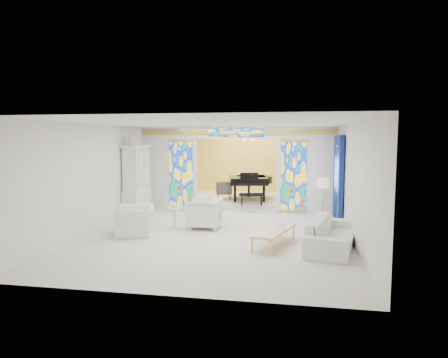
% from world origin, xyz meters
% --- Properties ---
extents(floor, '(12.00, 12.00, 0.00)m').
position_xyz_m(floor, '(0.00, 0.00, 0.00)').
color(floor, silver).
rests_on(floor, ground).
extents(ceiling, '(7.00, 12.00, 0.02)m').
position_xyz_m(ceiling, '(0.00, 0.00, 3.00)').
color(ceiling, white).
rests_on(ceiling, wall_back).
extents(wall_back, '(7.00, 0.02, 3.00)m').
position_xyz_m(wall_back, '(0.00, 6.00, 1.50)').
color(wall_back, silver).
rests_on(wall_back, floor).
extents(wall_front, '(7.00, 0.02, 3.00)m').
position_xyz_m(wall_front, '(0.00, -6.00, 1.50)').
color(wall_front, silver).
rests_on(wall_front, floor).
extents(wall_left, '(0.02, 12.00, 3.00)m').
position_xyz_m(wall_left, '(-3.50, 0.00, 1.50)').
color(wall_left, silver).
rests_on(wall_left, floor).
extents(wall_right, '(0.02, 12.00, 3.00)m').
position_xyz_m(wall_right, '(3.50, 0.00, 1.50)').
color(wall_right, silver).
rests_on(wall_right, floor).
extents(partition_wall, '(7.00, 0.22, 3.00)m').
position_xyz_m(partition_wall, '(0.00, 2.00, 1.65)').
color(partition_wall, silver).
rests_on(partition_wall, floor).
extents(stained_glass_left, '(0.90, 0.04, 2.40)m').
position_xyz_m(stained_glass_left, '(-2.03, 1.89, 1.30)').
color(stained_glass_left, gold).
rests_on(stained_glass_left, partition_wall).
extents(stained_glass_right, '(0.90, 0.04, 2.40)m').
position_xyz_m(stained_glass_right, '(2.03, 1.89, 1.30)').
color(stained_glass_right, gold).
rests_on(stained_glass_right, partition_wall).
extents(stained_glass_transom, '(2.00, 0.04, 0.34)m').
position_xyz_m(stained_glass_transom, '(0.00, 1.89, 2.82)').
color(stained_glass_transom, gold).
rests_on(stained_glass_transom, partition_wall).
extents(alcove_platform, '(6.80, 3.80, 0.18)m').
position_xyz_m(alcove_platform, '(0.00, 4.10, 0.09)').
color(alcove_platform, silver).
rests_on(alcove_platform, floor).
extents(gold_curtain_back, '(6.70, 0.10, 2.90)m').
position_xyz_m(gold_curtain_back, '(0.00, 5.88, 1.50)').
color(gold_curtain_back, '#DBC64C').
rests_on(gold_curtain_back, wall_back).
extents(chandelier, '(0.48, 0.48, 0.30)m').
position_xyz_m(chandelier, '(0.20, 4.00, 2.55)').
color(chandelier, gold).
rests_on(chandelier, ceiling).
extents(blue_drapes, '(0.14, 1.85, 2.65)m').
position_xyz_m(blue_drapes, '(3.40, 0.70, 1.58)').
color(blue_drapes, navy).
rests_on(blue_drapes, wall_right).
extents(china_cabinet, '(0.56, 1.46, 2.72)m').
position_xyz_m(china_cabinet, '(-3.22, 0.60, 1.17)').
color(china_cabinet, silver).
rests_on(china_cabinet, floor).
extents(armchair_left, '(1.37, 1.46, 0.76)m').
position_xyz_m(armchair_left, '(-2.20, -2.04, 0.38)').
color(armchair_left, white).
rests_on(armchair_left, floor).
extents(armchair_right, '(0.98, 0.96, 0.88)m').
position_xyz_m(armchair_right, '(-0.52, -0.97, 0.44)').
color(armchair_right, white).
rests_on(armchair_right, floor).
extents(sofa, '(1.45, 2.60, 0.72)m').
position_xyz_m(sofa, '(2.95, -2.55, 0.36)').
color(sofa, silver).
rests_on(sofa, floor).
extents(side_table, '(0.56, 0.56, 0.62)m').
position_xyz_m(side_table, '(-1.35, -1.16, 0.41)').
color(side_table, silver).
rests_on(side_table, floor).
extents(vase, '(0.20, 0.20, 0.17)m').
position_xyz_m(vase, '(-1.35, -1.16, 0.71)').
color(vase, silver).
rests_on(vase, side_table).
extents(coffee_table, '(1.05, 1.90, 0.40)m').
position_xyz_m(coffee_table, '(1.59, -2.56, 0.37)').
color(coffee_table, white).
rests_on(coffee_table, floor).
extents(floor_lamp, '(0.46, 0.46, 1.46)m').
position_xyz_m(floor_lamp, '(2.88, -0.28, 1.25)').
color(floor_lamp, gold).
rests_on(floor_lamp, floor).
extents(grand_piano, '(1.96, 3.02, 1.11)m').
position_xyz_m(grand_piano, '(0.34, 3.73, 0.93)').
color(grand_piano, black).
rests_on(grand_piano, alcove_platform).
extents(tv_console, '(0.70, 0.57, 0.71)m').
position_xyz_m(tv_console, '(-0.70, 3.38, 0.64)').
color(tv_console, brown).
rests_on(tv_console, alcove_platform).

